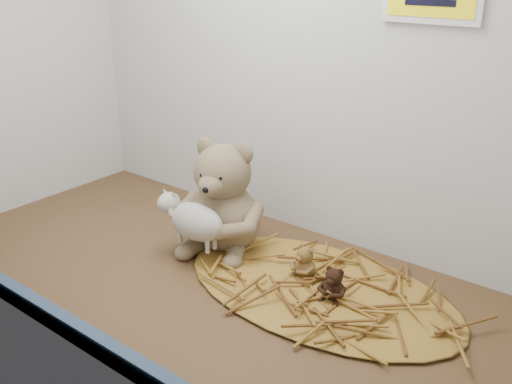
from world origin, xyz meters
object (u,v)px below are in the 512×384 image
Objects in this scene: mini_teddy_brown at (334,282)px; mini_teddy_tan at (305,260)px; main_teddy at (224,195)px; toy_lamb at (196,222)px.

mini_teddy_tan is at bearing 152.76° from mini_teddy_brown.
main_teddy is 1.47× the size of toy_lamb.
toy_lamb is (0.00, -8.81, -2.97)cm from main_teddy.
main_teddy is 3.69× the size of mini_teddy_tan.
toy_lamb is 2.51× the size of mini_teddy_tan.
main_teddy is 9.30cm from toy_lamb.
main_teddy reaches higher than toy_lamb.
mini_teddy_tan is at bearing 19.53° from toy_lamb.
mini_teddy_brown is (30.24, -4.57, -7.92)cm from main_teddy.
main_teddy is 3.76× the size of mini_teddy_brown.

